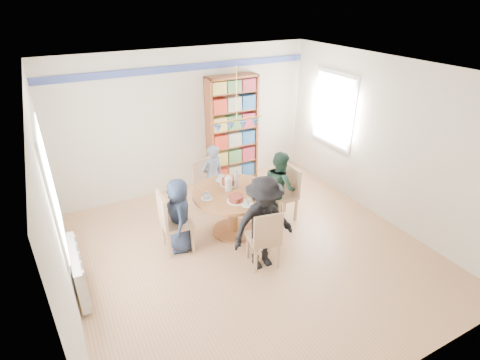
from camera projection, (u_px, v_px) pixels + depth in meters
ground at (252, 251)px, 5.75m from camera, size 5.00×5.00×0.00m
room_shell at (210, 135)px, 5.57m from camera, size 5.00×5.00×5.00m
radiator at (78, 271)px, 4.82m from camera, size 0.12×1.00×0.60m
dining_table at (233, 202)px, 5.97m from camera, size 1.30×1.30×0.75m
chair_left at (171, 220)px, 5.54m from camera, size 0.46×0.46×0.99m
chair_right at (287, 191)px, 6.38m from camera, size 0.43×0.43×0.95m
chair_far at (205, 181)px, 6.80m from camera, size 0.47×0.47×0.88m
chair_near at (265, 237)px, 5.21m from camera, size 0.48×0.48×0.94m
person_left at (179, 215)px, 5.56m from camera, size 0.49×0.64×1.18m
person_right at (280, 187)px, 6.30m from camera, size 0.54×0.66×1.25m
person_far at (213, 177)px, 6.68m from camera, size 0.49×0.37×1.21m
person_near at (263, 224)px, 5.15m from camera, size 0.93×0.54×1.42m
bookshelf at (232, 131)px, 7.46m from camera, size 1.03×0.31×2.16m
tableware at (231, 188)px, 5.86m from camera, size 1.09×1.09×0.29m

